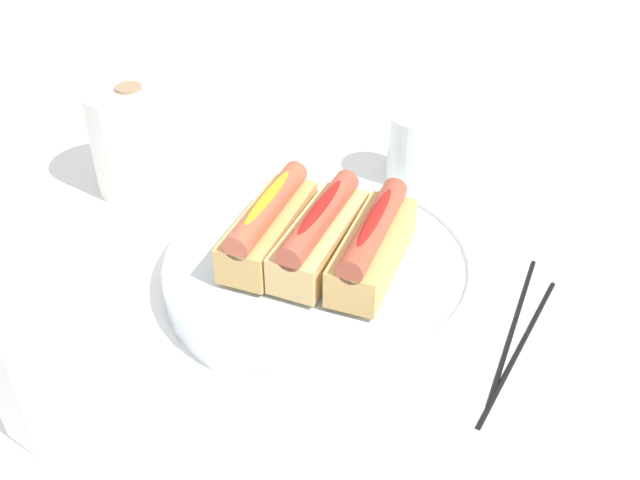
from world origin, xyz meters
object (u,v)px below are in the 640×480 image
serving_bowl (320,268)px  chopstick_far (520,347)px  chopstick_near (514,323)px  water_glass (413,150)px  hotdog_side (269,224)px  hotdog_front (373,244)px  paper_towel_roll (137,139)px  napkin_box (60,343)px  hotdog_back (320,234)px

serving_bowl → chopstick_far: 0.21m
chopstick_near → water_glass: bearing=38.4°
serving_bowl → hotdog_side: bearing=96.8°
hotdog_front → paper_towel_roll: (0.07, 0.34, 0.00)m
water_glass → napkin_box: napkin_box is taller
water_glass → paper_towel_roll: (-0.16, 0.30, 0.02)m
hotdog_side → chopstick_near: 0.26m
water_glass → chopstick_near: bearing=-139.8°
napkin_box → chopstick_far: napkin_box is taller
hotdog_front → napkin_box: 0.30m
hotdog_back → chopstick_near: size_ratio=0.69×
hotdog_back → chopstick_near: (0.02, -0.20, -0.06)m
chopstick_near → serving_bowl: bearing=93.9°
water_glass → chopstick_far: size_ratio=0.41×
hotdog_front → serving_bowl: bearing=96.8°
water_glass → chopstick_near: size_ratio=0.41×
hotdog_front → napkin_box: napkin_box is taller
hotdog_side → chopstick_near: (0.03, -0.25, -0.06)m
hotdog_side → chopstick_far: (-0.00, -0.27, -0.06)m
hotdog_front → chopstick_far: 0.17m
serving_bowl → hotdog_back: 0.04m
serving_bowl → hotdog_front: size_ratio=2.10×
hotdog_front → paper_towel_roll: paper_towel_roll is taller
hotdog_front → hotdog_side: 0.11m
napkin_box → chopstick_far: size_ratio=0.68×
water_glass → chopstick_far: bearing=-141.7°
hotdog_side → paper_towel_roll: paper_towel_roll is taller
chopstick_near → chopstick_far: 0.03m
water_glass → paper_towel_roll: bearing=117.6°
chopstick_far → napkin_box: bearing=130.7°
paper_towel_roll → napkin_box: napkin_box is taller
hotdog_side → paper_towel_roll: size_ratio=1.15×
water_glass → paper_towel_roll: paper_towel_roll is taller
serving_bowl → water_glass: water_glass is taller
hotdog_front → chopstick_far: (-0.02, -0.16, -0.06)m
hotdog_back → napkin_box: bearing=154.2°
serving_bowl → chopstick_near: size_ratio=1.47×
hotdog_front → hotdog_back: size_ratio=1.01×
hotdog_side → chopstick_near: size_ratio=0.70×
napkin_box → serving_bowl: bearing=-15.0°
serving_bowl → chopstick_far: serving_bowl is taller
chopstick_far → chopstick_near: bearing=27.4°
chopstick_far → hotdog_side: bearing=94.8°
hotdog_back → hotdog_side: bearing=96.8°
hotdog_side → chopstick_far: 0.27m
paper_towel_roll → chopstick_far: 0.51m
hotdog_side → napkin_box: bearing=165.2°
hotdog_back → chopstick_near: hotdog_back is taller
paper_towel_roll → napkin_box: (-0.32, -0.17, 0.01)m
paper_towel_roll → chopstick_near: size_ratio=0.61×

